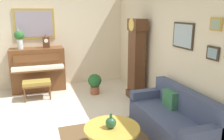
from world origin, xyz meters
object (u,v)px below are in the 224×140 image
(grandfather_clock, at_px, (136,62))
(potted_plant, at_px, (95,83))
(couch, at_px, (174,119))
(green_jug, at_px, (111,123))
(coffee_table, at_px, (112,129))
(mantel_clock, at_px, (46,42))
(flower_vase, at_px, (19,37))
(piano_bench, at_px, (37,84))
(piano, at_px, (38,69))

(grandfather_clock, height_order, potted_plant, grandfather_clock)
(couch, height_order, green_jug, couch)
(grandfather_clock, bearing_deg, potted_plant, -124.22)
(coffee_table, height_order, mantel_clock, mantel_clock)
(grandfather_clock, distance_m, flower_vase, 3.18)
(piano_bench, bearing_deg, green_jug, 20.24)
(grandfather_clock, relative_size, mantel_clock, 5.34)
(couch, height_order, mantel_clock, mantel_clock)
(grandfather_clock, bearing_deg, couch, -3.96)
(coffee_table, distance_m, flower_vase, 3.98)
(coffee_table, xyz_separation_m, green_jug, (0.01, -0.02, 0.12))
(potted_plant, bearing_deg, piano_bench, -94.26)
(couch, height_order, potted_plant, couch)
(couch, bearing_deg, green_jug, -83.52)
(piano_bench, xyz_separation_m, green_jug, (2.82, 1.04, 0.11))
(piano, height_order, grandfather_clock, grandfather_clock)
(piano_bench, height_order, green_jug, green_jug)
(grandfather_clock, height_order, coffee_table, grandfather_clock)
(grandfather_clock, xyz_separation_m, flower_vase, (-1.49, -2.75, 0.56))
(green_jug, bearing_deg, potted_plant, 170.59)
(piano, bearing_deg, mantel_clock, 89.53)
(green_jug, distance_m, potted_plant, 2.75)
(mantel_clock, xyz_separation_m, flower_vase, (-0.00, -0.68, 0.14))
(grandfather_clock, distance_m, green_jug, 2.53)
(piano, xyz_separation_m, flower_vase, (0.00, -0.41, 0.91))
(couch, bearing_deg, grandfather_clock, 176.04)
(piano_bench, height_order, coffee_table, piano_bench)
(piano, bearing_deg, coffee_table, 15.59)
(piano, distance_m, flower_vase, 1.00)
(flower_vase, distance_m, green_jug, 3.95)
(flower_vase, xyz_separation_m, green_jug, (3.57, 1.38, -1.00))
(piano_bench, distance_m, couch, 3.52)
(piano_bench, relative_size, coffee_table, 0.80)
(mantel_clock, bearing_deg, green_jug, 11.14)
(couch, xyz_separation_m, green_jug, (0.14, -1.24, 0.21))
(flower_vase, relative_size, potted_plant, 1.04)
(couch, bearing_deg, piano_bench, -139.62)
(grandfather_clock, height_order, flower_vase, grandfather_clock)
(mantel_clock, distance_m, green_jug, 3.73)
(green_jug, bearing_deg, flower_vase, -158.82)
(potted_plant, bearing_deg, flower_vase, -115.13)
(piano_bench, xyz_separation_m, grandfather_clock, (0.74, 2.41, 0.56))
(piano_bench, height_order, flower_vase, flower_vase)
(couch, bearing_deg, piano, -147.22)
(couch, bearing_deg, potted_plant, -162.90)
(piano, relative_size, potted_plant, 2.57)
(grandfather_clock, relative_size, green_jug, 8.46)
(piano_bench, distance_m, coffee_table, 3.00)
(couch, relative_size, mantel_clock, 5.00)
(piano, distance_m, potted_plant, 1.68)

